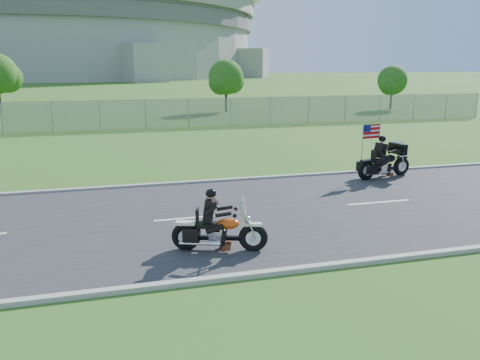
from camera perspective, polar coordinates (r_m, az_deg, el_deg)
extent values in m
plane|color=#32581B|center=(13.97, 2.33, -4.12)|extent=(420.00, 420.00, 0.00)
cube|color=#28282B|center=(13.97, 2.33, -4.04)|extent=(120.00, 8.00, 0.04)
cube|color=#9E9B93|center=(17.72, -1.52, -0.03)|extent=(120.00, 0.18, 0.12)
cube|color=#9E9B93|center=(10.42, 8.99, -10.53)|extent=(120.00, 0.18, 0.12)
cube|color=gray|center=(32.87, -16.73, 7.57)|extent=(60.00, 0.03, 2.00)
cylinder|color=#A3A099|center=(183.48, -20.54, 14.91)|extent=(130.00, 130.00, 20.00)
cylinder|color=#605E5B|center=(183.83, -20.73, 17.08)|extent=(132.00, 132.00, 4.00)
cylinder|color=#A3A099|center=(184.34, -20.90, 18.94)|extent=(134.00, 134.00, 6.00)
cylinder|color=#382316|center=(43.93, -1.72, 9.96)|extent=(0.22, 0.22, 2.52)
sphere|color=#154F15|center=(43.84, -1.74, 12.43)|extent=(3.20, 3.20, 3.20)
sphere|color=#154F15|center=(44.47, -1.06, 11.99)|extent=(2.40, 2.40, 2.40)
sphere|color=#154F15|center=(43.34, -2.35, 11.81)|extent=(2.24, 2.24, 2.24)
sphere|color=#154F15|center=(48.16, -26.52, 11.08)|extent=(2.70, 2.70, 2.70)
cylinder|color=#382316|center=(48.36, 17.93, 9.51)|extent=(0.22, 0.22, 2.24)
sphere|color=#154F15|center=(48.27, 18.08, 11.49)|extent=(2.80, 2.80, 2.80)
sphere|color=#154F15|center=(48.94, 18.35, 11.12)|extent=(2.10, 2.10, 2.10)
sphere|color=#154F15|center=(47.73, 17.77, 11.01)|extent=(1.96, 1.96, 1.96)
torus|color=black|center=(11.11, 1.63, -7.03)|extent=(0.71, 0.37, 0.70)
torus|color=black|center=(11.24, -6.60, -6.85)|extent=(0.71, 0.37, 0.70)
ellipsoid|color=#D7490F|center=(11.01, -1.46, -5.34)|extent=(0.59, 0.44, 0.26)
cube|color=black|center=(11.07, -3.99, -5.47)|extent=(0.58, 0.42, 0.11)
cube|color=black|center=(10.95, -3.78, -3.67)|extent=(0.33, 0.43, 0.52)
sphere|color=black|center=(10.83, -3.56, -1.63)|extent=(0.32, 0.32, 0.25)
cube|color=silver|center=(10.85, 0.51, -3.12)|extent=(0.16, 0.42, 0.38)
torus|color=black|center=(19.62, 19.05, 1.60)|extent=(0.78, 0.32, 0.76)
torus|color=black|center=(18.45, 15.16, 1.13)|extent=(0.78, 0.32, 0.76)
ellipsoid|color=black|center=(19.10, 17.75, 2.52)|extent=(0.63, 0.43, 0.29)
cube|color=black|center=(18.75, 16.54, 2.27)|extent=(0.61, 0.41, 0.12)
cube|color=black|center=(18.71, 16.74, 3.49)|extent=(0.32, 0.45, 0.57)
sphere|color=black|center=(18.68, 16.95, 4.83)|extent=(0.32, 0.32, 0.28)
cube|color=black|center=(19.31, 18.68, 3.65)|extent=(0.38, 0.85, 0.41)
cube|color=#B70C11|center=(18.55, 15.76, 5.72)|extent=(0.81, 0.17, 0.54)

